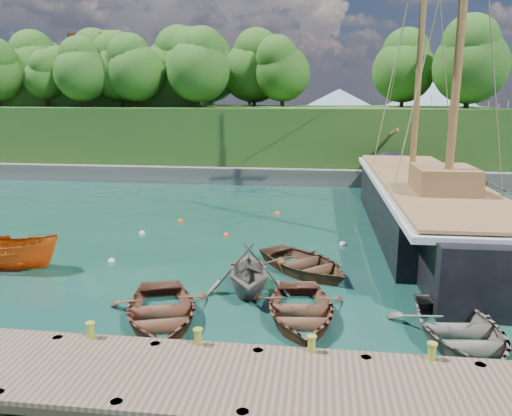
# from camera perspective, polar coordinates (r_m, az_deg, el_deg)

# --- Properties ---
(ground) EXTENTS (160.00, 160.00, 0.00)m
(ground) POSITION_cam_1_polar(r_m,az_deg,el_deg) (18.48, 0.32, -9.73)
(ground) COLOR #10362D
(ground) RESTS_ON ground
(dock_near) EXTENTS (20.00, 3.20, 1.10)m
(dock_near) POSITION_cam_1_polar(r_m,az_deg,el_deg) (12.38, 6.19, -19.78)
(dock_near) COLOR #4E402E
(dock_near) RESTS_ON ground
(bollard_0) EXTENTS (0.26, 0.26, 0.45)m
(bollard_0) POSITION_cam_1_polar(r_m,az_deg,el_deg) (15.08, -18.14, -15.91)
(bollard_0) COLOR olive
(bollard_0) RESTS_ON ground
(bollard_1) EXTENTS (0.26, 0.26, 0.45)m
(bollard_1) POSITION_cam_1_polar(r_m,az_deg,el_deg) (14.14, -6.55, -17.36)
(bollard_1) COLOR olive
(bollard_1) RESTS_ON ground
(bollard_2) EXTENTS (0.26, 0.26, 0.45)m
(bollard_2) POSITION_cam_1_polar(r_m,az_deg,el_deg) (13.80, 6.28, -18.17)
(bollard_2) COLOR olive
(bollard_2) RESTS_ON ground
(bollard_3) EXTENTS (0.26, 0.26, 0.45)m
(bollard_3) POSITION_cam_1_polar(r_m,az_deg,el_deg) (14.11, 19.20, -18.13)
(bollard_3) COLOR olive
(bollard_3) RESTS_ON ground
(rowboat_0) EXTENTS (4.68, 5.53, 0.97)m
(rowboat_0) POSITION_cam_1_polar(r_m,az_deg,el_deg) (16.63, -10.85, -12.66)
(rowboat_0) COLOR brown
(rowboat_0) RESTS_ON ground
(rowboat_1) EXTENTS (3.67, 4.08, 1.92)m
(rowboat_1) POSITION_cam_1_polar(r_m,az_deg,el_deg) (18.65, -0.88, -9.51)
(rowboat_1) COLOR #6B635A
(rowboat_1) RESTS_ON ground
(rowboat_2) EXTENTS (3.66, 4.81, 0.93)m
(rowboat_2) POSITION_cam_1_polar(r_m,az_deg,el_deg) (16.55, 5.03, -12.60)
(rowboat_2) COLOR brown
(rowboat_2) RESTS_ON ground
(rowboat_3) EXTENTS (4.01, 5.22, 1.00)m
(rowboat_3) POSITION_cam_1_polar(r_m,az_deg,el_deg) (16.27, 22.22, -14.02)
(rowboat_3) COLOR #645C52
(rowboat_3) RESTS_ON ground
(rowboat_4) EXTENTS (5.59, 5.68, 0.96)m
(rowboat_4) POSITION_cam_1_polar(r_m,az_deg,el_deg) (20.70, 5.50, -7.26)
(rowboat_4) COLOR #4F3322
(rowboat_4) RESTS_ON ground
(motorboat_orange) EXTENTS (4.24, 1.66, 1.63)m
(motorboat_orange) POSITION_cam_1_polar(r_m,az_deg,el_deg) (23.29, -26.02, -6.24)
(motorboat_orange) COLOR #BC4C10
(motorboat_orange) RESTS_ON ground
(cabin_boat_white) EXTENTS (2.79, 5.13, 1.88)m
(cabin_boat_white) POSITION_cam_1_polar(r_m,az_deg,el_deg) (20.50, 27.00, -8.87)
(cabin_boat_white) COLOR silver
(cabin_boat_white) RESTS_ON ground
(schooner) EXTENTS (5.45, 28.74, 21.31)m
(schooner) POSITION_cam_1_polar(r_m,az_deg,el_deg) (27.80, 18.71, -0.12)
(schooner) COLOR black
(schooner) RESTS_ON ground
(mooring_buoy_0) EXTENTS (0.32, 0.32, 0.32)m
(mooring_buoy_0) POSITION_cam_1_polar(r_m,az_deg,el_deg) (22.65, -16.15, -5.93)
(mooring_buoy_0) COLOR silver
(mooring_buoy_0) RESTS_ON ground
(mooring_buoy_1) EXTENTS (0.32, 0.32, 0.32)m
(mooring_buoy_1) POSITION_cam_1_polar(r_m,az_deg,el_deg) (25.69, -3.42, -3.20)
(mooring_buoy_1) COLOR #EE5017
(mooring_buoy_1) RESTS_ON ground
(mooring_buoy_2) EXTENTS (0.35, 0.35, 0.35)m
(mooring_buoy_2) POSITION_cam_1_polar(r_m,az_deg,el_deg) (21.76, 2.84, -6.20)
(mooring_buoy_2) COLOR #D74809
(mooring_buoy_2) RESTS_ON ground
(mooring_buoy_3) EXTENTS (0.35, 0.35, 0.35)m
(mooring_buoy_3) POSITION_cam_1_polar(r_m,az_deg,el_deg) (24.47, 9.91, -4.20)
(mooring_buoy_3) COLOR silver
(mooring_buoy_3) RESTS_ON ground
(mooring_buoy_4) EXTENTS (0.32, 0.32, 0.32)m
(mooring_buoy_4) POSITION_cam_1_polar(r_m,az_deg,el_deg) (28.74, -8.59, -1.59)
(mooring_buoy_4) COLOR #E8460D
(mooring_buoy_4) RESTS_ON ground
(mooring_buoy_5) EXTENTS (0.36, 0.36, 0.36)m
(mooring_buoy_5) POSITION_cam_1_polar(r_m,az_deg,el_deg) (30.18, 2.47, -0.76)
(mooring_buoy_5) COLOR #E3441E
(mooring_buoy_5) RESTS_ON ground
(mooring_buoy_6) EXTENTS (0.32, 0.32, 0.32)m
(mooring_buoy_6) POSITION_cam_1_polar(r_m,az_deg,el_deg) (26.67, -12.88, -2.91)
(mooring_buoy_6) COLOR silver
(mooring_buoy_6) RESTS_ON ground
(headland) EXTENTS (51.00, 19.31, 12.90)m
(headland) POSITION_cam_1_polar(r_m,az_deg,el_deg) (50.59, -10.05, 10.89)
(headland) COLOR #474744
(headland) RESTS_ON ground
(distant_ridge) EXTENTS (117.00, 40.00, 10.00)m
(distant_ridge) POSITION_cam_1_polar(r_m,az_deg,el_deg) (87.01, 8.95, 10.89)
(distant_ridge) COLOR #728CA5
(distant_ridge) RESTS_ON ground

